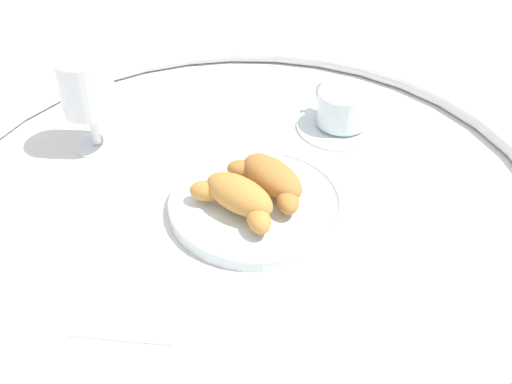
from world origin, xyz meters
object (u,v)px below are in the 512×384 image
Objects in this scene: pastry_plate at (256,204)px; juice_glass_left at (87,89)px; croissant_large at (270,179)px; coffee_cup_near at (342,112)px; folded_napkin at (134,300)px; croissant_small at (237,197)px.

juice_glass_left reaches higher than pastry_plate.
croissant_large is 0.94× the size of coffee_cup_near.
croissant_large is at bearing -108.49° from pastry_plate.
coffee_cup_near is 0.44m from folded_napkin.
croissant_large reaches higher than pastry_plate.
juice_glass_left is (0.27, -0.04, 0.05)m from croissant_small.
folded_napkin is (-0.24, 0.21, -0.09)m from juice_glass_left.
coffee_cup_near is at bearing -93.44° from pastry_plate.
pastry_plate is 0.29m from juice_glass_left.
folded_napkin is at bearing 80.15° from croissant_small.
croissant_large is 0.92× the size of juice_glass_left.
croissant_large and coffee_cup_near have the same top height.
croissant_small is at bearing 171.55° from juice_glass_left.
pastry_plate is at bearing 86.56° from coffee_cup_near.
pastry_plate reaches higher than folded_napkin.
croissant_small is at bearing 71.88° from croissant_large.
pastry_plate is 0.04m from croissant_small.
croissant_large is 0.29m from juice_glass_left.
pastry_plate is 1.68× the size of croissant_small.
folded_napkin is at bearing 83.01° from coffee_cup_near.
juice_glass_left is at bearing -41.92° from folded_napkin.
croissant_small reaches higher than pastry_plate.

